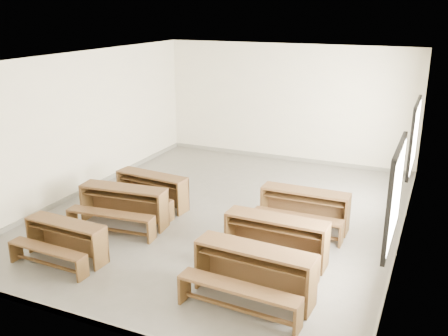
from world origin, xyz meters
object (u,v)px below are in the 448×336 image
at_px(desk_set_1, 123,204).
at_px(desk_set_4, 275,237).
at_px(desk_set_3, 253,270).
at_px(desk_set_5, 304,206).
at_px(desk_set_2, 151,188).
at_px(desk_set_0, 65,238).

relative_size(desk_set_1, desk_set_4, 1.04).
height_order(desk_set_3, desk_set_5, desk_set_3).
bearing_deg(desk_set_1, desk_set_5, 16.20).
bearing_deg(desk_set_2, desk_set_1, -84.91).
xyz_separation_m(desk_set_2, desk_set_5, (3.28, 0.30, 0.02)).
bearing_deg(desk_set_0, desk_set_2, 89.99).
height_order(desk_set_1, desk_set_3, desk_set_3).
distance_m(desk_set_1, desk_set_4, 3.20).
height_order(desk_set_0, desk_set_2, desk_set_2).
xyz_separation_m(desk_set_0, desk_set_1, (0.10, 1.56, 0.06)).
distance_m(desk_set_2, desk_set_4, 3.42).
bearing_deg(desk_set_3, desk_set_5, 92.72).
distance_m(desk_set_1, desk_set_2, 1.02).
height_order(desk_set_0, desk_set_1, desk_set_1).
bearing_deg(desk_set_5, desk_set_1, -158.29).
bearing_deg(desk_set_0, desk_set_4, 24.78).
distance_m(desk_set_0, desk_set_3, 3.36).
xyz_separation_m(desk_set_0, desk_set_3, (3.36, 0.15, 0.08)).
relative_size(desk_set_1, desk_set_2, 1.07).
xyz_separation_m(desk_set_4, desk_set_5, (0.08, 1.51, -0.01)).
xyz_separation_m(desk_set_2, desk_set_3, (3.26, -2.43, 0.04)).
xyz_separation_m(desk_set_2, desk_set_4, (3.19, -1.21, 0.03)).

